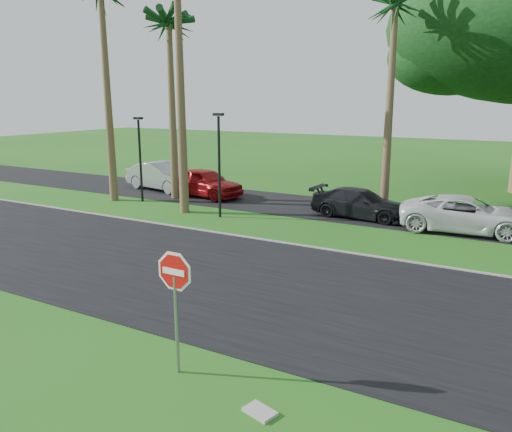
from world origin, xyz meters
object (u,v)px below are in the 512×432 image
at_px(car_dark, 360,204).
at_px(car_red, 205,183).
at_px(stop_sign_near, 175,288).
at_px(car_minivan, 467,215).
at_px(car_silver, 162,177).

bearing_deg(car_dark, car_red, 88.66).
distance_m(stop_sign_near, car_minivan, 14.59).
relative_size(stop_sign_near, car_silver, 0.54).
bearing_deg(stop_sign_near, car_red, 123.00).
height_order(car_silver, car_dark, car_silver).
bearing_deg(car_minivan, car_red, 81.64).
bearing_deg(car_silver, car_red, -86.96).
distance_m(car_red, car_dark, 8.96).
bearing_deg(car_red, car_minivan, -84.74).
relative_size(car_silver, car_minivan, 0.95).
height_order(stop_sign_near, car_red, stop_sign_near).
distance_m(car_dark, car_minivan, 4.50).
relative_size(car_silver, car_dark, 1.09).
bearing_deg(car_minivan, car_silver, 81.05).
height_order(car_silver, car_minivan, car_silver).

